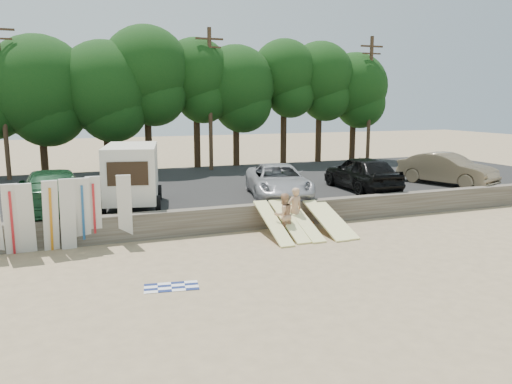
% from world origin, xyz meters
% --- Properties ---
extents(ground, '(120.00, 120.00, 0.00)m').
position_xyz_m(ground, '(0.00, 0.00, 0.00)').
color(ground, tan).
rests_on(ground, ground).
extents(seawall, '(44.00, 0.50, 1.00)m').
position_xyz_m(seawall, '(0.00, 3.00, 0.50)').
color(seawall, '#6B6356').
rests_on(seawall, ground).
extents(parking_lot, '(44.00, 14.50, 0.70)m').
position_xyz_m(parking_lot, '(0.00, 10.50, 0.35)').
color(parking_lot, '#282828').
rests_on(parking_lot, ground).
extents(treeline, '(32.60, 6.43, 9.17)m').
position_xyz_m(treeline, '(-1.01, 17.50, 6.35)').
color(treeline, '#382616').
rests_on(treeline, parking_lot).
extents(utility_poles, '(25.80, 0.26, 9.00)m').
position_xyz_m(utility_poles, '(2.00, 16.00, 5.43)').
color(utility_poles, '#473321').
rests_on(utility_poles, parking_lot).
extents(box_trailer, '(2.95, 4.40, 2.60)m').
position_xyz_m(box_trailer, '(-4.33, 5.87, 2.16)').
color(box_trailer, silver).
rests_on(box_trailer, parking_lot).
extents(car_1, '(2.72, 6.13, 1.75)m').
position_xyz_m(car_1, '(-7.47, 5.85, 1.57)').
color(car_1, '#174023').
rests_on(car_1, parking_lot).
extents(car_2, '(3.78, 5.98, 1.54)m').
position_xyz_m(car_2, '(2.22, 5.45, 1.47)').
color(car_2, '#A8A7AD').
rests_on(car_2, parking_lot).
extents(car_3, '(2.27, 5.22, 1.75)m').
position_xyz_m(car_3, '(6.97, 5.86, 1.57)').
color(car_3, black).
rests_on(car_3, parking_lot).
extents(car_4, '(3.54, 5.39, 1.68)m').
position_xyz_m(car_4, '(12.21, 5.72, 1.54)').
color(car_4, '#806C51').
rests_on(car_4, parking_lot).
extents(surfboard_upright_2, '(0.58, 0.85, 2.51)m').
position_xyz_m(surfboard_upright_2, '(-8.69, 2.37, 1.25)').
color(surfboard_upright_2, silver).
rests_on(surfboard_upright_2, ground).
extents(surfboard_upright_3, '(0.52, 0.84, 2.50)m').
position_xyz_m(surfboard_upright_3, '(-8.25, 2.37, 1.25)').
color(surfboard_upright_3, silver).
rests_on(surfboard_upright_3, ground).
extents(surfboard_upright_4, '(0.59, 0.75, 2.54)m').
position_xyz_m(surfboard_upright_4, '(-7.49, 2.41, 1.27)').
color(surfboard_upright_4, silver).
rests_on(surfboard_upright_4, ground).
extents(surfboard_upright_5, '(0.55, 0.60, 2.56)m').
position_xyz_m(surfboard_upright_5, '(-6.95, 2.39, 1.28)').
color(surfboard_upright_5, silver).
rests_on(surfboard_upright_5, ground).
extents(surfboard_upright_6, '(0.52, 0.68, 2.54)m').
position_xyz_m(surfboard_upright_6, '(-6.46, 2.57, 1.27)').
color(surfboard_upright_6, silver).
rests_on(surfboard_upright_6, ground).
extents(surfboard_upright_7, '(0.50, 0.56, 2.56)m').
position_xyz_m(surfboard_upright_7, '(-6.08, 2.65, 1.28)').
color(surfboard_upright_7, silver).
rests_on(surfboard_upright_7, ground).
extents(surfboard_upright_8, '(0.56, 0.62, 2.56)m').
position_xyz_m(surfboard_upright_8, '(-5.03, 2.61, 1.28)').
color(surfboard_upright_8, silver).
rests_on(surfboard_upright_8, ground).
extents(surfboard_low_0, '(0.56, 2.81, 1.19)m').
position_xyz_m(surfboard_low_0, '(0.27, 1.41, 0.59)').
color(surfboard_low_0, '#FFF8A0').
rests_on(surfboard_low_0, ground).
extents(surfboard_low_1, '(0.56, 2.83, 1.13)m').
position_xyz_m(surfboard_low_1, '(1.00, 1.59, 0.57)').
color(surfboard_low_1, '#FFF8A0').
rests_on(surfboard_low_1, ground).
extents(surfboard_low_2, '(0.56, 2.85, 1.07)m').
position_xyz_m(surfboard_low_2, '(1.57, 1.52, 0.53)').
color(surfboard_low_2, '#FFF8A0').
rests_on(surfboard_low_2, ground).
extents(surfboard_low_3, '(0.56, 2.86, 1.05)m').
position_xyz_m(surfboard_low_3, '(2.46, 1.38, 0.52)').
color(surfboard_low_3, '#FFF8A0').
rests_on(surfboard_low_3, ground).
extents(surfboard_low_4, '(0.56, 2.88, 0.98)m').
position_xyz_m(surfboard_low_4, '(2.93, 1.43, 0.49)').
color(surfboard_low_4, '#FFF8A0').
rests_on(surfboard_low_4, ground).
extents(beachgoer_a, '(0.69, 0.51, 1.76)m').
position_xyz_m(beachgoer_a, '(1.48, 2.08, 0.88)').
color(beachgoer_a, tan).
rests_on(beachgoer_a, ground).
extents(beachgoer_b, '(0.90, 0.75, 1.67)m').
position_xyz_m(beachgoer_b, '(0.74, 1.51, 0.84)').
color(beachgoer_b, tan).
rests_on(beachgoer_b, ground).
extents(cooler, '(0.45, 0.40, 0.32)m').
position_xyz_m(cooler, '(1.07, 2.40, 0.16)').
color(cooler, green).
rests_on(cooler, ground).
extents(gear_bag, '(0.35, 0.31, 0.22)m').
position_xyz_m(gear_bag, '(2.28, 2.39, 0.11)').
color(gear_bag, '#C95A17').
rests_on(gear_bag, ground).
extents(beach_towel, '(1.71, 1.71, 0.00)m').
position_xyz_m(beach_towel, '(-4.36, -2.30, 0.01)').
color(beach_towel, white).
rests_on(beach_towel, ground).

